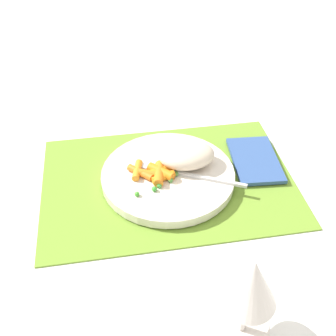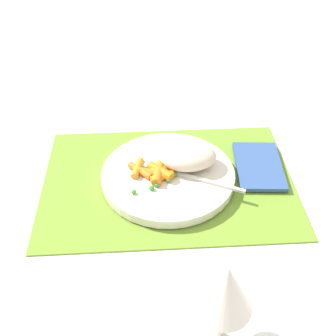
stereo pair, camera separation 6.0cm
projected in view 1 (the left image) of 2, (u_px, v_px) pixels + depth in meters
ground_plane at (168, 182)px, 0.78m from camera, size 2.40×2.40×0.00m
placemat at (168, 180)px, 0.78m from camera, size 0.46×0.32×0.01m
plate at (168, 176)px, 0.77m from camera, size 0.25×0.25×0.02m
rice_mound at (187, 155)px, 0.77m from camera, size 0.10×0.07×0.04m
carrot_portion at (155, 172)px, 0.75m from camera, size 0.09×0.07×0.02m
pea_scatter at (161, 177)px, 0.75m from camera, size 0.08×0.09×0.01m
fork at (181, 173)px, 0.76m from camera, size 0.19×0.10×0.01m
wine_glass at (251, 285)px, 0.49m from camera, size 0.08×0.08×0.15m
napkin at (255, 160)px, 0.82m from camera, size 0.10×0.14×0.01m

